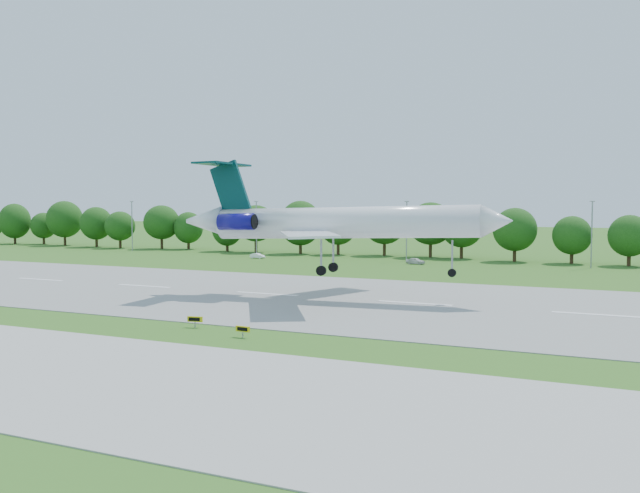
{
  "coord_description": "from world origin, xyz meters",
  "views": [
    {
      "loc": [
        25.5,
        -55.1,
        12.0
      ],
      "look_at": [
        -9.06,
        18.0,
        6.93
      ],
      "focal_mm": 40.0,
      "sensor_mm": 36.0,
      "label": 1
    }
  ],
  "objects_px": {
    "airliner": "(328,222)",
    "service_vehicle_a": "(257,256)",
    "service_vehicle_b": "(416,261)",
    "taxi_sign_left": "(195,319)"
  },
  "relations": [
    {
      "from": "airliner",
      "to": "service_vehicle_a",
      "type": "bearing_deg",
      "value": 121.44
    },
    {
      "from": "airliner",
      "to": "service_vehicle_a",
      "type": "xyz_separation_m",
      "value": [
        -40.06,
        51.13,
        -9.04
      ]
    },
    {
      "from": "airliner",
      "to": "service_vehicle_a",
      "type": "height_order",
      "value": "airliner"
    },
    {
      "from": "airliner",
      "to": "service_vehicle_b",
      "type": "height_order",
      "value": "airliner"
    },
    {
      "from": "service_vehicle_b",
      "to": "service_vehicle_a",
      "type": "bearing_deg",
      "value": 101.12
    },
    {
      "from": "airliner",
      "to": "taxi_sign_left",
      "type": "distance_m",
      "value": 25.73
    },
    {
      "from": "service_vehicle_a",
      "to": "service_vehicle_b",
      "type": "height_order",
      "value": "service_vehicle_b"
    },
    {
      "from": "airliner",
      "to": "taxi_sign_left",
      "type": "xyz_separation_m",
      "value": [
        -3.01,
        -23.99,
        -8.8
      ]
    },
    {
      "from": "airliner",
      "to": "service_vehicle_b",
      "type": "xyz_separation_m",
      "value": [
        -5.19,
        51.76,
        -8.95
      ]
    },
    {
      "from": "service_vehicle_a",
      "to": "taxi_sign_left",
      "type": "bearing_deg",
      "value": -148.35
    }
  ]
}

